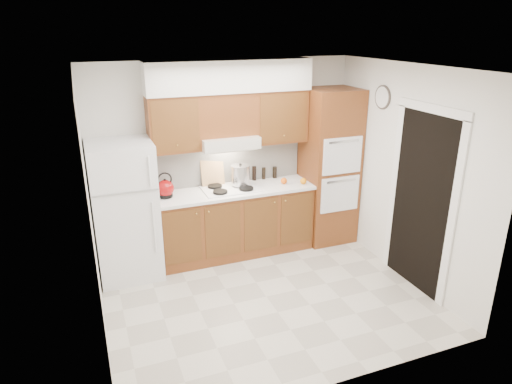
{
  "coord_description": "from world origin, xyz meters",
  "views": [
    {
      "loc": [
        -1.78,
        -4.25,
        3.0
      ],
      "look_at": [
        0.04,
        0.45,
        1.15
      ],
      "focal_mm": 32.0,
      "sensor_mm": 36.0,
      "label": 1
    }
  ],
  "objects_px": {
    "oven_cabinet": "(329,167)",
    "fridge": "(125,211)",
    "stock_pot": "(241,175)",
    "kettle": "(165,188)"
  },
  "relations": [
    {
      "from": "oven_cabinet",
      "to": "kettle",
      "type": "relative_size",
      "value": 9.99
    },
    {
      "from": "oven_cabinet",
      "to": "fridge",
      "type": "bearing_deg",
      "value": -179.3
    },
    {
      "from": "fridge",
      "to": "kettle",
      "type": "height_order",
      "value": "fridge"
    },
    {
      "from": "fridge",
      "to": "stock_pot",
      "type": "height_order",
      "value": "fridge"
    },
    {
      "from": "fridge",
      "to": "stock_pot",
      "type": "bearing_deg",
      "value": 4.76
    },
    {
      "from": "fridge",
      "to": "oven_cabinet",
      "type": "bearing_deg",
      "value": 0.7
    },
    {
      "from": "oven_cabinet",
      "to": "kettle",
      "type": "height_order",
      "value": "oven_cabinet"
    },
    {
      "from": "fridge",
      "to": "stock_pot",
      "type": "distance_m",
      "value": 1.57
    },
    {
      "from": "oven_cabinet",
      "to": "stock_pot",
      "type": "bearing_deg",
      "value": 175.89
    },
    {
      "from": "oven_cabinet",
      "to": "stock_pot",
      "type": "height_order",
      "value": "oven_cabinet"
    }
  ]
}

